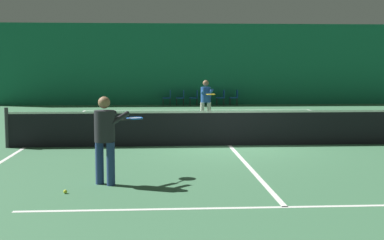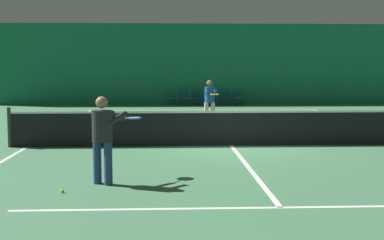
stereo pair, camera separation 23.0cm
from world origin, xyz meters
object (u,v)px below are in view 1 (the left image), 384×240
object	(u,v)px
courtside_chair_3	(208,96)
tennis_ball	(65,192)
tennis_net	(230,127)
player_near	(106,133)
courtside_chair_2	(195,97)
courtside_chair_0	(168,97)
courtside_chair_4	(222,96)
courtside_chair_1	(181,97)
player_far	(206,98)
courtside_chair_5	(235,96)

from	to	relation	value
courtside_chair_3	tennis_ball	world-z (taller)	courtside_chair_3
tennis_net	player_near	distance (m)	5.46
courtside_chair_2	courtside_chair_0	bearing A→B (deg)	-90.00
courtside_chair_4	courtside_chair_0	bearing A→B (deg)	-90.00
player_near	courtside_chair_0	size ratio (longest dim) A/B	1.93
player_near	courtside_chair_2	xyz separation A→B (m)	(2.99, 19.58, -0.46)
tennis_net	courtside_chair_1	world-z (taller)	tennis_net
tennis_net	player_near	xyz separation A→B (m)	(-2.89, -4.60, 0.43)
courtside_chair_0	tennis_ball	distance (m)	20.38
player_near	courtside_chair_4	distance (m)	20.09
player_far	courtside_chair_0	bearing A→B (deg)	-178.09
player_near	player_far	xyz separation A→B (m)	(2.75, 10.27, 0.01)
courtside_chair_5	tennis_ball	bearing A→B (deg)	-16.09
tennis_net	courtside_chair_3	xyz separation A→B (m)	(0.83, 14.98, -0.03)
player_far	courtside_chair_3	distance (m)	9.38
player_far	courtside_chair_2	size ratio (longest dim) A/B	1.94
tennis_ball	courtside_chair_0	bearing A→B (deg)	83.96
player_near	courtside_chair_2	world-z (taller)	player_near
player_near	courtside_chair_4	xyz separation A→B (m)	(4.47, 19.58, -0.46)
courtside_chair_0	courtside_chair_5	bearing A→B (deg)	90.00
tennis_net	courtside_chair_0	world-z (taller)	tennis_net
courtside_chair_3	courtside_chair_1	bearing A→B (deg)	-90.00
courtside_chair_0	player_far	bearing A→B (deg)	7.63
courtside_chair_0	courtside_chair_4	world-z (taller)	same
tennis_net	courtside_chair_5	world-z (taller)	tennis_net
courtside_chair_1	courtside_chair_2	distance (m)	0.74
courtside_chair_1	courtside_chair_5	xyz separation A→B (m)	(2.96, 0.00, 0.00)
courtside_chair_0	courtside_chair_2	world-z (taller)	same
courtside_chair_3	courtside_chair_4	distance (m)	0.74
player_far	courtside_chair_1	world-z (taller)	player_far
courtside_chair_1	tennis_ball	xyz separation A→B (m)	(-2.89, -20.27, -0.45)
courtside_chair_0	courtside_chair_3	distance (m)	2.22
player_near	player_far	distance (m)	10.63
courtside_chair_1	courtside_chair_5	world-z (taller)	same
courtside_chair_4	tennis_ball	distance (m)	20.90
courtside_chair_2	tennis_ball	bearing A→B (deg)	-10.14
player_far	tennis_net	bearing A→B (deg)	-4.30
tennis_net	courtside_chair_0	distance (m)	15.04
courtside_chair_5	tennis_ball	world-z (taller)	courtside_chair_5
courtside_chair_1	courtside_chair_3	distance (m)	1.48
courtside_chair_2	tennis_ball	size ratio (longest dim) A/B	12.73
courtside_chair_4	tennis_ball	world-z (taller)	courtside_chair_4
courtside_chair_0	courtside_chair_3	xyz separation A→B (m)	(2.22, 0.00, 0.00)
courtside_chair_4	tennis_net	bearing A→B (deg)	-6.00
courtside_chair_5	player_far	bearing A→B (deg)	-14.76
tennis_net	courtside_chair_5	xyz separation A→B (m)	(2.31, 14.98, -0.03)
player_far	tennis_ball	bearing A→B (deg)	-22.94
player_near	tennis_ball	world-z (taller)	player_near
player_far	courtside_chair_2	bearing A→B (deg)	172.85
tennis_net	tennis_ball	xyz separation A→B (m)	(-3.53, -5.29, -0.48)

